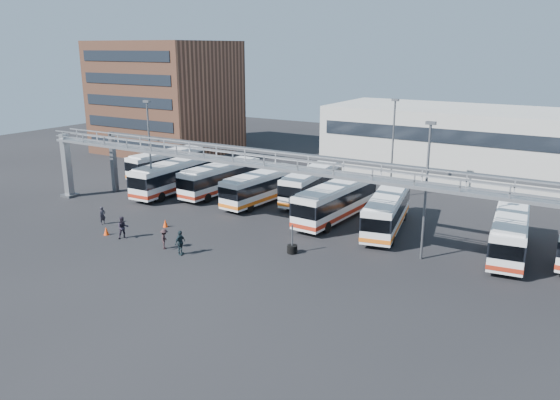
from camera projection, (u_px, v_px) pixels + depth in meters
The scene contains 22 objects.
ground at pixel (235, 257), 40.82m from camera, with size 140.00×140.00×0.00m, color black.
gantry at pixel (276, 171), 44.15m from camera, with size 51.40×5.15×7.10m.
apartment_building at pixel (166, 97), 80.34m from camera, with size 18.00×15.00×16.00m, color brown.
warehouse at pixel (503, 144), 64.93m from camera, with size 42.00×14.00×8.00m, color #9E9E99.
light_pole_left at pixel (150, 146), 53.86m from camera, with size 0.70×0.35×10.21m.
light_pole_mid at pixel (426, 184), 39.00m from camera, with size 0.70×0.35×10.21m.
light_pole_back at pixel (393, 143), 55.33m from camera, with size 0.70×0.35×10.21m.
bus_0 at pixel (166, 162), 65.72m from camera, with size 3.34×10.54×3.15m.
bus_1 at pixel (175, 175), 58.42m from camera, with size 3.01×11.45×3.45m.
bus_2 at pixel (221, 177), 57.96m from camera, with size 3.07×10.87×3.27m.
bus_3 at pixel (263, 186), 54.63m from camera, with size 3.35×10.67×3.19m.
bus_4 at pixel (312, 183), 55.57m from camera, with size 3.41×10.93×3.27m.
bus_5 at pixel (336, 200), 49.07m from camera, with size 3.25×11.32×3.40m.
bus_6 at pixel (387, 211), 46.32m from camera, with size 4.48×10.91×3.23m.
bus_8 at pixel (510, 233), 40.81m from camera, with size 3.59×10.60×3.16m.
pedestrian_a at pixel (102, 215), 48.27m from camera, with size 0.58×0.38×1.60m, color #23212A.
pedestrian_b at pixel (123, 228), 44.58m from camera, with size 0.91×0.71×1.88m, color #251F2B.
pedestrian_c at pixel (164, 239), 42.36m from camera, with size 1.04×0.60×1.61m, color #2C1D20.
pedestrian_d at pixel (180, 243), 41.11m from camera, with size 1.12×0.47×1.91m, color #19272E.
cone_left at pixel (106, 231), 45.59m from camera, with size 0.44×0.44×0.70m, color #EB400D.
cone_right at pixel (165, 223), 47.61m from camera, with size 0.44×0.44×0.69m, color #EB400D.
tire_stack at pixel (292, 248), 41.58m from camera, with size 0.80×0.80×2.28m.
Camera 1 is at (22.77, -30.76, 15.22)m, focal length 35.00 mm.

